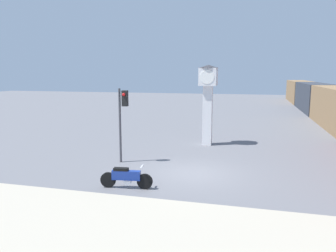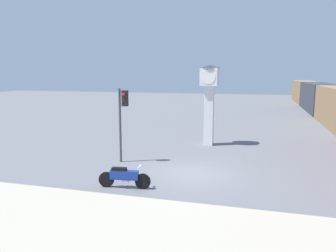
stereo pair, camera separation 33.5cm
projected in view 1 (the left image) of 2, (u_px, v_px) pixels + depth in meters
ground_plane at (193, 173)px, 15.22m from camera, size 120.00×120.00×0.00m
sidewalk_strip at (149, 243)px, 8.86m from camera, size 36.00×6.00×0.10m
motorcycle at (126, 177)px, 13.18m from camera, size 2.15×0.50×0.95m
clock_tower at (208, 92)px, 20.82m from camera, size 1.32×1.32×5.13m
freight_train at (324, 101)px, 34.05m from camera, size 2.80×52.68×3.40m
traffic_light at (123, 112)px, 16.69m from camera, size 0.50×0.35×3.85m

